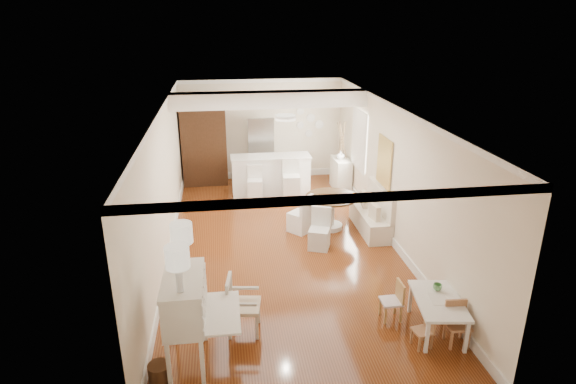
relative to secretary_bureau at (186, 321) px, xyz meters
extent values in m
plane|color=brown|center=(1.70, 3.29, -0.66)|extent=(9.00, 9.00, 0.00)
cube|color=white|center=(1.70, 3.29, 2.14)|extent=(4.50, 9.00, 0.04)
cube|color=#EFE2CB|center=(1.70, 7.79, 0.74)|extent=(4.50, 0.04, 2.80)
cube|color=#EFE2CB|center=(1.70, -1.21, 0.74)|extent=(4.50, 0.04, 2.80)
cube|color=#EFE2CB|center=(-0.55, 3.29, 0.74)|extent=(0.04, 9.00, 2.80)
cube|color=#EFE2CB|center=(3.95, 3.29, 0.74)|extent=(0.04, 9.00, 2.80)
cube|color=white|center=(1.70, 5.49, 1.96)|extent=(4.50, 0.45, 0.36)
cube|color=tan|center=(3.92, 3.79, 0.89)|extent=(0.04, 0.84, 1.04)
cube|color=white|center=(3.93, 5.69, 0.89)|extent=(0.04, 1.10, 1.40)
cylinder|color=#381E11|center=(0.50, 7.77, 1.19)|extent=(0.30, 0.03, 0.30)
cylinder|color=white|center=(1.70, 2.79, 2.09)|extent=(0.36, 0.36, 0.08)
cube|color=white|center=(0.00, 0.00, 0.00)|extent=(1.04, 1.06, 1.32)
cube|color=beige|center=(0.78, 0.60, -0.21)|extent=(0.58, 0.58, 0.89)
cylinder|color=#4B2C17|center=(-0.35, -0.35, -0.52)|extent=(0.38, 0.38, 0.29)
cube|color=white|center=(3.60, 0.19, -0.39)|extent=(0.81, 1.17, 0.55)
cube|color=#A5734B|center=(3.25, -0.11, -0.40)|extent=(0.29, 0.29, 0.52)
cube|color=tan|center=(3.03, 0.59, -0.34)|extent=(0.31, 0.31, 0.64)
cube|color=#B77C53|center=(3.76, -0.13, -0.33)|extent=(0.34, 0.34, 0.66)
cube|color=silver|center=(3.69, 3.79, -0.17)|extent=(0.52, 1.60, 0.98)
cylinder|color=#462D16|center=(2.87, 4.00, -0.28)|extent=(1.46, 1.46, 0.76)
cube|color=silver|center=(2.43, 3.11, -0.24)|extent=(0.51, 0.52, 0.83)
cube|color=white|center=(2.17, 3.95, -0.23)|extent=(0.59, 0.59, 0.86)
cube|color=white|center=(1.80, 6.39, -0.14)|extent=(2.05, 0.65, 1.03)
cube|color=white|center=(1.35, 5.86, -0.20)|extent=(0.40, 0.40, 0.92)
cube|color=white|center=(2.26, 5.83, -0.13)|extent=(0.44, 0.44, 1.05)
cube|color=#381E11|center=(0.10, 7.47, 0.49)|extent=(1.20, 0.60, 2.30)
imported|color=silver|center=(2.00, 7.44, 0.24)|extent=(0.75, 0.65, 1.80)
cube|color=silver|center=(3.70, 6.49, -0.24)|extent=(0.41, 0.89, 0.84)
imported|color=#60A464|center=(3.68, 0.43, -0.06)|extent=(0.13, 0.13, 0.10)
imported|color=white|center=(3.67, 6.48, 0.29)|extent=(0.24, 0.24, 0.22)
camera|label=1|loc=(0.58, -5.46, 3.78)|focal=30.00mm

